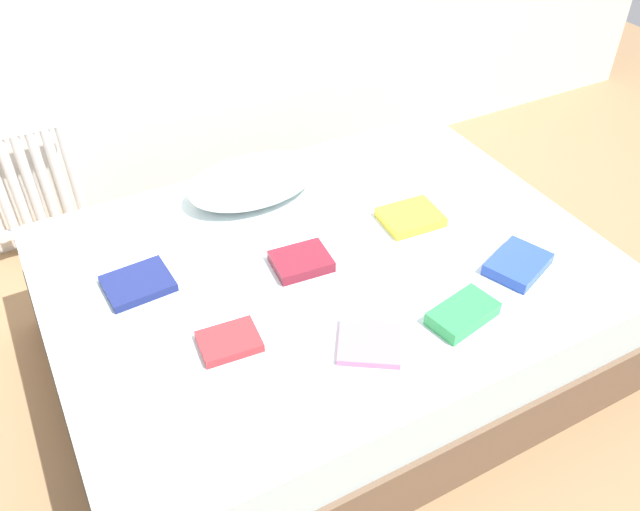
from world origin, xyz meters
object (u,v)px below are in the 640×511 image
object	(u,v)px
textbook_pink	(369,343)
textbook_maroon	(301,261)
textbook_green	(463,314)
bed	(326,309)
textbook_blue	(518,264)
textbook_yellow	(411,217)
textbook_red	(229,341)
pillow	(252,181)
textbook_navy	(138,283)
radiator	(29,181)

from	to	relation	value
textbook_pink	textbook_maroon	bearing A→B (deg)	125.26
textbook_green	textbook_pink	distance (m)	0.33
bed	textbook_blue	bearing A→B (deg)	-32.63
textbook_green	textbook_yellow	bearing A→B (deg)	62.31
textbook_blue	textbook_red	world-z (taller)	textbook_blue
textbook_yellow	textbook_pink	distance (m)	0.67
textbook_green	textbook_red	size ratio (longest dim) A/B	1.22
bed	pillow	xyz separation A→B (m)	(-0.07, 0.49, 0.33)
textbook_green	textbook_pink	bearing A→B (deg)	160.62
textbook_blue	textbook_green	bearing A→B (deg)	176.69
textbook_yellow	textbook_blue	size ratio (longest dim) A/B	1.01
textbook_blue	textbook_navy	distance (m)	1.33
radiator	textbook_navy	size ratio (longest dim) A/B	2.43
textbook_navy	radiator	bearing A→B (deg)	99.04
radiator	textbook_maroon	xyz separation A→B (m)	(0.77, -1.19, 0.11)
textbook_yellow	textbook_navy	size ratio (longest dim) A/B	1.00
textbook_blue	textbook_navy	size ratio (longest dim) A/B	0.99
textbook_maroon	radiator	bearing A→B (deg)	127.79
pillow	textbook_maroon	bearing A→B (deg)	-92.91
pillow	textbook_navy	xyz separation A→B (m)	(-0.57, -0.31, -0.06)
pillow	textbook_pink	world-z (taller)	pillow
bed	textbook_navy	bearing A→B (deg)	164.62
textbook_yellow	textbook_blue	xyz separation A→B (m)	(0.18, -0.41, 0.00)
radiator	textbook_navy	bearing A→B (deg)	-77.75
pillow	radiator	bearing A→B (deg)	138.12
bed	pillow	bearing A→B (deg)	98.47
bed	pillow	world-z (taller)	pillow
bed	textbook_navy	distance (m)	0.72
textbook_navy	bed	bearing A→B (deg)	-18.59
radiator	textbook_red	bearing A→B (deg)	-74.37
textbook_red	textbook_green	bearing A→B (deg)	-14.69
textbook_green	textbook_blue	bearing A→B (deg)	6.79
textbook_yellow	radiator	bearing A→B (deg)	141.31
radiator	textbook_yellow	bearing A→B (deg)	-42.44
pillow	textbook_maroon	distance (m)	0.48
textbook_maroon	textbook_red	bearing A→B (deg)	-142.97
textbook_green	textbook_navy	bearing A→B (deg)	132.23
textbook_green	textbook_red	world-z (taller)	textbook_green
textbook_blue	radiator	bearing A→B (deg)	110.94
textbook_yellow	bed	bearing A→B (deg)	-169.56
textbook_yellow	textbook_green	world-z (taller)	textbook_green
textbook_yellow	textbook_green	distance (m)	0.54
textbook_yellow	textbook_maroon	size ratio (longest dim) A/B	1.11
radiator	textbook_navy	world-z (taller)	radiator
radiator	textbook_yellow	distance (m)	1.71
radiator	textbook_yellow	world-z (taller)	radiator
textbook_yellow	textbook_navy	distance (m)	1.05
pillow	textbook_blue	bearing A→B (deg)	-53.00
bed	textbook_yellow	world-z (taller)	textbook_yellow
textbook_pink	textbook_green	bearing A→B (deg)	25.31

